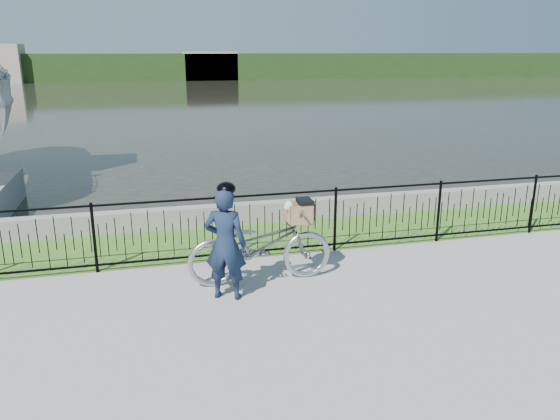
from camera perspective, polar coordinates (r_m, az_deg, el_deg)
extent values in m
plane|color=gray|center=(8.03, 2.77, -8.76)|extent=(120.00, 120.00, 0.00)
cube|color=#427223|center=(10.36, -1.40, -2.81)|extent=(60.00, 2.00, 0.01)
plane|color=#29291F|center=(40.15, -11.26, 11.22)|extent=(120.00, 120.00, 0.00)
cube|color=gray|center=(11.23, -2.54, -0.23)|extent=(60.00, 0.30, 0.40)
cube|color=#243F18|center=(67.01, -12.72, 14.38)|extent=(120.00, 6.00, 3.00)
cube|color=#AE9D8B|center=(65.97, -7.30, 14.70)|extent=(6.00, 3.00, 3.20)
imported|color=#A5A9B1|center=(8.24, -2.09, -3.73)|extent=(2.20, 0.77, 1.16)
cube|color=black|center=(8.28, 2.04, -1.33)|extent=(0.38, 0.18, 0.02)
cube|color=#9B7348|center=(8.28, 2.04, -1.28)|extent=(0.37, 0.31, 0.01)
cube|color=#9B7348|center=(8.37, 1.78, -0.04)|extent=(0.37, 0.01, 0.30)
cube|color=#9B7348|center=(8.10, 2.34, -0.61)|extent=(0.37, 0.02, 0.30)
cube|color=#9B7348|center=(8.28, 3.25, -0.23)|extent=(0.02, 0.31, 0.30)
cube|color=#9B7348|center=(8.19, 0.85, -0.41)|extent=(0.02, 0.31, 0.30)
cube|color=black|center=(8.20, 2.62, 0.94)|extent=(0.21, 0.32, 0.06)
cube|color=black|center=(8.28, 3.37, -0.02)|extent=(0.02, 0.32, 0.24)
ellipsoid|color=silver|center=(8.23, 1.92, -0.48)|extent=(0.31, 0.22, 0.20)
sphere|color=silver|center=(8.13, 0.97, 0.45)|extent=(0.15, 0.15, 0.15)
sphere|color=silver|center=(8.11, 0.67, 0.18)|extent=(0.07, 0.07, 0.07)
sphere|color=black|center=(8.10, 0.52, 0.12)|extent=(0.02, 0.02, 0.02)
cone|color=olive|center=(8.17, 0.87, 0.96)|extent=(0.06, 0.08, 0.08)
cone|color=olive|center=(8.09, 1.19, 0.79)|extent=(0.06, 0.08, 0.08)
imported|color=#152139|center=(7.66, -5.73, -3.55)|extent=(0.69, 0.58, 1.62)
ellipsoid|color=black|center=(7.43, -5.90, 2.19)|extent=(0.26, 0.29, 0.18)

